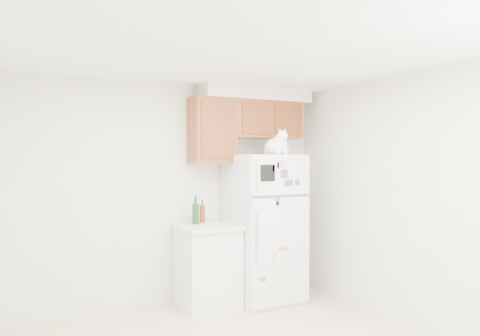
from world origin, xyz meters
TOP-DOWN VIEW (x-y plane):
  - room_shell at (0.12, 0.24)m, footprint 3.84×4.04m
  - refrigerator at (1.07, 1.61)m, footprint 0.76×0.78m
  - base_counter at (0.38, 1.68)m, footprint 0.64×0.64m
  - cat at (1.11, 1.39)m, footprint 0.28×0.41m
  - storage_box_back at (1.23, 1.74)m, footprint 0.21×0.18m
  - storage_box_front at (1.23, 1.51)m, footprint 0.17×0.14m
  - bottle_green at (0.28, 1.79)m, footprint 0.07×0.07m
  - bottle_amber at (0.39, 1.85)m, footprint 0.06×0.06m

SIDE VIEW (x-z plane):
  - base_counter at x=0.38m, z-range 0.00..0.92m
  - refrigerator at x=1.07m, z-range 0.00..1.70m
  - bottle_amber at x=0.39m, z-range 0.92..1.19m
  - bottle_green at x=0.28m, z-range 0.92..1.23m
  - room_shell at x=0.12m, z-range 0.41..2.93m
  - storage_box_front at x=1.23m, z-range 1.70..1.79m
  - storage_box_back at x=1.23m, z-range 1.70..1.80m
  - cat at x=1.11m, z-range 1.66..1.95m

